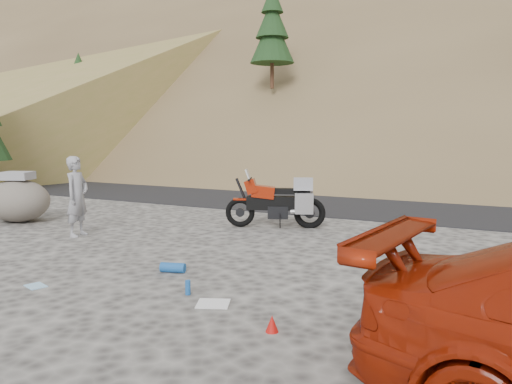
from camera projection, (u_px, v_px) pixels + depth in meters
ground at (138, 258)px, 8.85m from camera, size 140.00×140.00×0.00m
road at (315, 198)px, 16.81m from camera, size 120.00×7.00×0.05m
hillside at (444, 31)px, 43.70m from camera, size 120.00×73.00×46.72m
motorcycle at (280, 202)px, 11.60m from camera, size 2.21×1.18×1.39m
man at (79, 236)px, 10.72m from camera, size 0.52×0.69×1.71m
boulder at (18, 200)px, 12.38m from camera, size 1.83×1.63×1.23m
gear_white_cloth at (213, 304)px, 6.45m from camera, size 0.53×0.50×0.01m
gear_blue_mat at (173, 268)px, 7.90m from camera, size 0.42×0.26×0.16m
gear_bottle at (188, 287)px, 6.82m from camera, size 0.09×0.09×0.20m
gear_funnel at (272, 324)px, 5.54m from camera, size 0.19×0.19×0.19m
gear_blue_cloth at (36, 286)px, 7.19m from camera, size 0.37×0.32×0.01m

